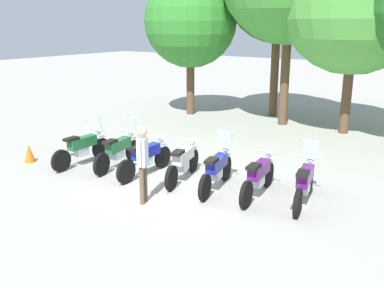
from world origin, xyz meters
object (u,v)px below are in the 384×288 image
Objects in this scene: motorcycle_2 at (146,157)px; traffic_cone at (29,153)px; person_0 at (143,158)px; motorcycle_0 at (82,147)px; motorcycle_6 at (305,182)px; motorcycle_3 at (183,162)px; motorcycle_4 at (217,169)px; motorcycle_5 at (258,176)px; motorcycle_1 at (118,150)px; tree_0 at (190,21)px.

motorcycle_2 is 3.98× the size of traffic_cone.
person_0 is at bearing -141.58° from motorcycle_2.
motorcycle_0 is 1.00× the size of motorcycle_2.
person_0 reaches higher than motorcycle_6.
motorcycle_2 is at bearing 90.01° from motorcycle_3.
motorcycle_5 is at bearing -93.50° from motorcycle_4.
tree_0 reaches higher than motorcycle_1.
traffic_cone is at bearing 159.33° from person_0.
traffic_cone is (-1.48, -0.78, -0.24)m from motorcycle_0.
tree_0 is (-8.08, 6.91, 3.60)m from motorcycle_6.
motorcycle_4 reaches higher than traffic_cone.
motorcycle_0 is 1.20× the size of person_0.
motorcycle_1 is 1.00× the size of motorcycle_6.
motorcycle_4 and motorcycle_6 have the same top height.
tree_0 is (-5.94, 7.29, 3.60)m from motorcycle_4.
tree_0 is 11.20× the size of traffic_cone.
person_0 is (-3.06, -2.10, 0.57)m from motorcycle_6.
motorcycle_5 is at bearing -95.10° from motorcycle_1.
motorcycle_5 is at bearing 90.52° from motorcycle_6.
motorcycle_1 is 5.38m from motorcycle_6.
motorcycle_1 is 1.08m from motorcycle_2.
motorcycle_3 is at bearing -56.11° from tree_0.
motorcycle_6 is 0.35× the size of tree_0.
tree_0 is (-4.87, 7.25, 3.61)m from motorcycle_3.
motorcycle_1 is at bearing 84.75° from motorcycle_6.
motorcycle_4 is at bearing -84.64° from motorcycle_2.
motorcycle_5 is 1.09m from motorcycle_6.
motorcycle_2 is 1.01× the size of motorcycle_6.
traffic_cone is (-4.84, 0.35, -0.81)m from person_0.
person_0 is at bearing -110.57° from motorcycle_0.
motorcycle_3 and motorcycle_5 have the same top height.
person_0 is (1.22, -1.48, 0.58)m from motorcycle_2.
motorcycle_4 is 3.93× the size of traffic_cone.
motorcycle_5 is 2.80m from person_0.
motorcycle_1 is 2.82m from traffic_cone.
motorcycle_4 is at bearing 88.89° from motorcycle_6.
motorcycle_2 is 1.00× the size of motorcycle_5.
motorcycle_3 is 3.23m from motorcycle_6.
motorcycle_5 is 1.01× the size of motorcycle_6.
motorcycle_3 is at bearing 75.68° from motorcycle_4.
motorcycle_3 is 2.15m from motorcycle_5.
motorcycle_1 is 2.82m from person_0.
motorcycle_1 is at bearing 87.50° from motorcycle_5.
motorcycle_4 is (4.27, 0.59, 0.00)m from motorcycle_0.
tree_0 is (-2.73, 7.47, 3.60)m from motorcycle_1.
tree_0 is at bearing 10.37° from motorcycle_1.
motorcycle_6 is 1.19× the size of person_0.
motorcycle_3 is 3.90× the size of traffic_cone.
person_0 is (2.29, -1.54, 0.57)m from motorcycle_1.
motorcycle_6 is (3.21, 0.34, 0.01)m from motorcycle_3.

